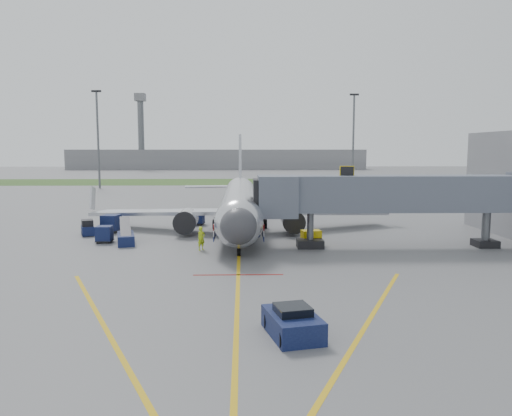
{
  "coord_description": "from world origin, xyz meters",
  "views": [
    {
      "loc": [
        0.31,
        -36.34,
        8.32
      ],
      "look_at": [
        1.47,
        6.67,
        3.2
      ],
      "focal_mm": 35.0,
      "sensor_mm": 36.0,
      "label": 1
    }
  ],
  "objects_px": {
    "pushback_tug": "(293,323)",
    "ramp_worker": "(201,238)",
    "baggage_tug": "(88,228)",
    "belt_loader": "(126,238)",
    "airliner": "(240,204)"
  },
  "relations": [
    {
      "from": "pushback_tug",
      "to": "ramp_worker",
      "type": "xyz_separation_m",
      "value": [
        -5.64,
        19.09,
        0.4
      ]
    },
    {
      "from": "baggage_tug",
      "to": "ramp_worker",
      "type": "xyz_separation_m",
      "value": [
        11.6,
        -7.51,
        0.32
      ]
    },
    {
      "from": "airliner",
      "to": "pushback_tug",
      "type": "bearing_deg",
      "value": -85.21
    },
    {
      "from": "pushback_tug",
      "to": "baggage_tug",
      "type": "xyz_separation_m",
      "value": [
        -17.24,
        26.6,
        0.09
      ]
    },
    {
      "from": "belt_loader",
      "to": "pushback_tug",
      "type": "bearing_deg",
      "value": -60.46
    },
    {
      "from": "belt_loader",
      "to": "airliner",
      "type": "bearing_deg",
      "value": 38.63
    },
    {
      "from": "pushback_tug",
      "to": "belt_loader",
      "type": "xyz_separation_m",
      "value": [
        -12.54,
        22.12,
        -0.05
      ]
    },
    {
      "from": "belt_loader",
      "to": "ramp_worker",
      "type": "relative_size",
      "value": 2.27
    },
    {
      "from": "airliner",
      "to": "ramp_worker",
      "type": "height_order",
      "value": "airliner"
    },
    {
      "from": "airliner",
      "to": "belt_loader",
      "type": "distance_m",
      "value": 12.99
    },
    {
      "from": "airliner",
      "to": "ramp_worker",
      "type": "distance_m",
      "value": 11.58
    },
    {
      "from": "pushback_tug",
      "to": "baggage_tug",
      "type": "distance_m",
      "value": 31.7
    },
    {
      "from": "pushback_tug",
      "to": "ramp_worker",
      "type": "relative_size",
      "value": 1.88
    },
    {
      "from": "pushback_tug",
      "to": "belt_loader",
      "type": "distance_m",
      "value": 25.43
    },
    {
      "from": "baggage_tug",
      "to": "belt_loader",
      "type": "xyz_separation_m",
      "value": [
        4.71,
        -4.48,
        -0.14
      ]
    }
  ]
}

